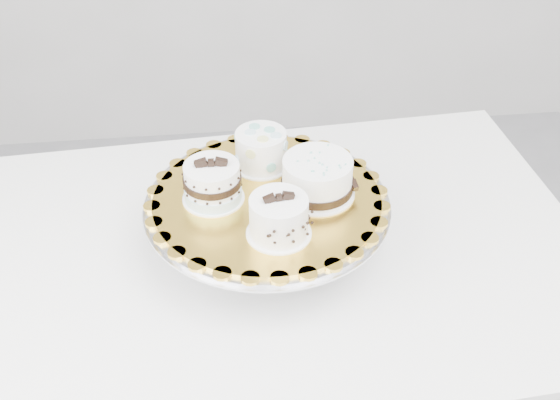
{
  "coord_description": "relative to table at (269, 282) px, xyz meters",
  "views": [
    {
      "loc": [
        -0.17,
        -0.76,
        1.57
      ],
      "look_at": [
        -0.07,
        0.14,
        0.87
      ],
      "focal_mm": 45.0,
      "sensor_mm": 36.0,
      "label": 1
    }
  ],
  "objects": [
    {
      "name": "cake_banded",
      "position": [
        -0.09,
        -0.0,
        0.23
      ],
      "size": [
        0.1,
        0.1,
        0.08
      ],
      "rotation": [
        0.0,
        0.0,
        -0.02
      ],
      "color": "white",
      "rests_on": "cake_board"
    },
    {
      "name": "cake_stand",
      "position": [
        -0.0,
        -0.01,
        0.16
      ],
      "size": [
        0.41,
        0.41,
        0.11
      ],
      "color": "gray",
      "rests_on": "table"
    },
    {
      "name": "table",
      "position": [
        0.0,
        0.0,
        0.0
      ],
      "size": [
        1.18,
        0.83,
        0.75
      ],
      "rotation": [
        0.0,
        0.0,
        0.07
      ],
      "color": "white",
      "rests_on": "floor"
    },
    {
      "name": "cake_board",
      "position": [
        -0.0,
        -0.01,
        0.2
      ],
      "size": [
        0.5,
        0.5,
        0.01
      ],
      "primitive_type": "cylinder",
      "rotation": [
        0.0,
        0.0,
        -0.42
      ],
      "color": "gold",
      "rests_on": "cake_stand"
    },
    {
      "name": "cake_ribbon",
      "position": [
        0.08,
        -0.01,
        0.23
      ],
      "size": [
        0.14,
        0.13,
        0.07
      ],
      "rotation": [
        0.0,
        0.0,
        0.16
      ],
      "color": "white",
      "rests_on": "cake_board"
    },
    {
      "name": "cake_dots",
      "position": [
        -0.0,
        0.09,
        0.24
      ],
      "size": [
        0.11,
        0.11,
        0.07
      ],
      "rotation": [
        0.0,
        0.0,
        -0.36
      ],
      "color": "white",
      "rests_on": "cake_board"
    },
    {
      "name": "cake_swirl",
      "position": [
        0.01,
        -0.1,
        0.23
      ],
      "size": [
        0.1,
        0.1,
        0.08
      ],
      "rotation": [
        0.0,
        0.0,
        0.14
      ],
      "color": "white",
      "rests_on": "cake_board"
    }
  ]
}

